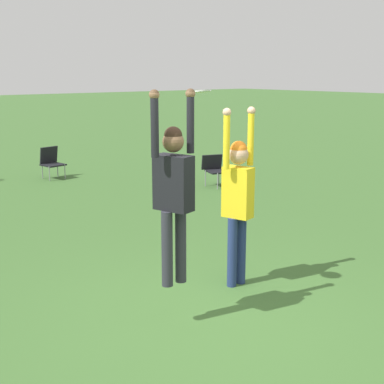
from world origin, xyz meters
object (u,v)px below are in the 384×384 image
object	(u,v)px
person_jumping	(173,185)
camping_chair_0	(216,168)
frisbee	(199,91)
person_defending	(238,192)
camping_chair_2	(51,161)

from	to	relation	value
person_jumping	camping_chair_0	size ratio (longest dim) A/B	2.77
frisbee	camping_chair_0	bearing A→B (deg)	46.45
camping_chair_0	person_jumping	bearing A→B (deg)	63.66
person_jumping	frisbee	xyz separation A→B (m)	(0.52, 0.20, 0.93)
person_jumping	frisbee	size ratio (longest dim) A/B	7.98
person_jumping	person_defending	world-z (taller)	person_jumping
frisbee	camping_chair_2	size ratio (longest dim) A/B	0.32
person_jumping	person_defending	size ratio (longest dim) A/B	0.91
person_defending	camping_chair_2	bearing A→B (deg)	155.78
person_jumping	camping_chair_2	bearing A→B (deg)	-32.05
frisbee	camping_chair_2	bearing A→B (deg)	76.33
person_defending	frisbee	xyz separation A→B (m)	(-0.76, -0.15, 1.26)
person_defending	frisbee	world-z (taller)	frisbee
person_defending	frisbee	size ratio (longest dim) A/B	8.79
person_defending	camping_chair_2	distance (m)	8.30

